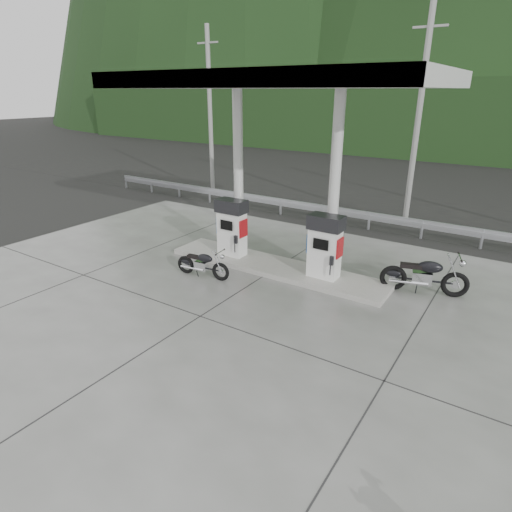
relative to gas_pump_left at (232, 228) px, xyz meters
The scene contains 16 objects.
ground 3.16m from the gas_pump_left, 57.38° to the right, with size 160.00×160.00×0.00m, color black.
forecourt_apron 3.15m from the gas_pump_left, 57.38° to the right, with size 18.00×14.00×0.02m, color #60605C.
pump_island 1.87m from the gas_pump_left, ahead, with size 7.00×1.40×0.15m, color gray.
gas_pump_left is the anchor object (origin of this frame).
gas_pump_right 3.20m from the gas_pump_left, ahead, with size 0.95×0.55×1.80m, color white, non-canonical shape.
canopy_column_left 1.65m from the gas_pump_left, 90.00° to the left, with size 0.30×0.30×5.00m, color silver.
canopy_column_right 3.60m from the gas_pump_left, ahead, with size 0.30×0.30×5.00m, color silver.
canopy_roof 4.59m from the gas_pump_left, ahead, with size 8.50×5.00×0.40m, color silver.
guardrail 5.74m from the gas_pump_left, 73.78° to the left, with size 26.00×0.16×1.42m, color #A8AAB1, non-canonical shape.
road 9.20m from the gas_pump_left, 79.92° to the left, with size 60.00×7.00×0.01m, color black.
utility_pole_a 9.93m from the gas_pump_left, 132.44° to the left, with size 0.22×0.22×8.00m, color gray.
utility_pole_b 8.40m from the gas_pump_left, 62.78° to the left, with size 0.22×0.22×8.00m, color gray.
tree_band 27.61m from the gas_pump_left, 86.67° to the left, with size 80.00×6.00×6.00m, color black.
forested_hills 57.53m from the gas_pump_left, 88.41° to the left, with size 100.00×40.00×140.00m, color black, non-canonical shape.
motorcycle_left 1.76m from the gas_pump_left, 85.39° to the right, with size 1.63×0.51×0.77m, color black, non-canonical shape.
motorcycle_right 5.84m from the gas_pump_left, ahead, with size 2.11×0.67×1.00m, color black, non-canonical shape.
Camera 1 is at (6.12, -7.87, 5.13)m, focal length 30.00 mm.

